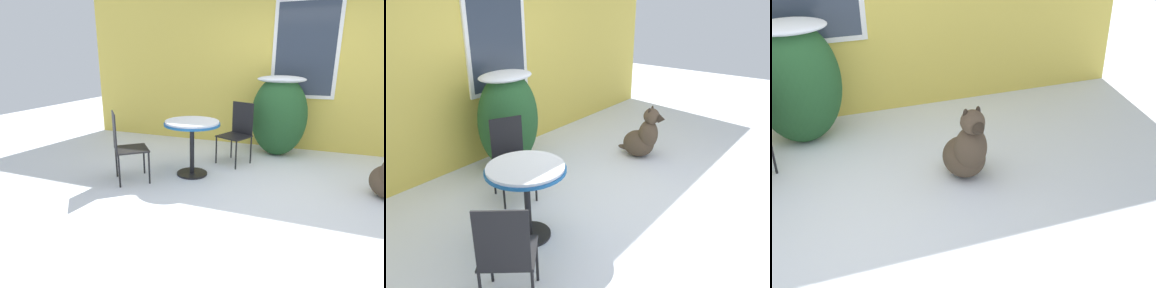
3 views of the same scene
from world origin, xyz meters
TOP-DOWN VIEW (x-y plane):
  - ground_plane at (0.00, 0.00)m, footprint 16.00×16.00m
  - house_wall at (0.01, 2.20)m, footprint 8.00×0.10m
  - shrub_left at (-0.13, 1.68)m, footprint 0.90×0.65m
  - patio_table at (-1.15, 0.32)m, footprint 0.77×0.77m
  - patio_chair_near_table at (-0.68, 1.06)m, footprint 0.55×0.55m
  - patio_chair_far_side at (-1.89, -0.21)m, footprint 0.59×0.59m

SIDE VIEW (x-z plane):
  - ground_plane at x=0.00m, z-range 0.00..0.00m
  - patio_chair_near_table at x=-0.68m, z-range 0.04..0.98m
  - patio_chair_far_side at x=-1.89m, z-range 0.04..0.98m
  - patio_table at x=-1.15m, z-range 0.25..1.02m
  - shrub_left at x=-0.13m, z-range 0.04..1.36m
  - house_wall at x=0.01m, z-range 0.00..3.31m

